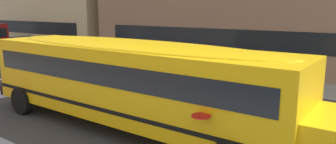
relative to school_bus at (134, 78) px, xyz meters
name	(u,v)px	position (x,y,z in m)	size (l,w,h in m)	color
ground_plane	(80,99)	(-4.08, 1.26, -1.61)	(400.00, 400.00, 0.00)	#38383D
sidewalk_far	(180,71)	(-4.08, 8.57, -1.60)	(120.00, 3.00, 0.01)	gray
lane_centreline	(80,99)	(-4.08, 1.26, -1.61)	(110.00, 0.16, 0.01)	silver
school_bus	(134,78)	(0.00, 0.00, 0.00)	(12.12, 2.86, 2.71)	yellow
parked_car_teal_near_corner	(29,48)	(-15.20, 5.86, -0.77)	(3.96, 1.99, 1.64)	#195B66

